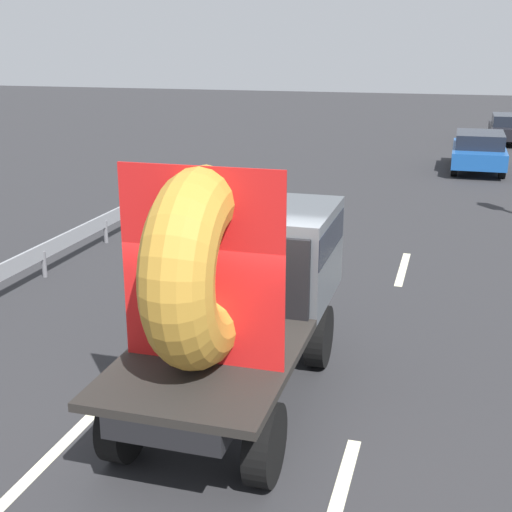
{
  "coord_description": "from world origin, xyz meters",
  "views": [
    {
      "loc": [
        2.68,
        -7.74,
        4.66
      ],
      "look_at": [
        0.07,
        1.24,
        1.77
      ],
      "focal_mm": 48.82,
      "sensor_mm": 36.0,
      "label": 1
    }
  ],
  "objects": [
    {
      "name": "flatbed_truck",
      "position": [
        0.07,
        0.56,
        1.71
      ],
      "size": [
        2.02,
        4.9,
        3.41
      ],
      "color": "black",
      "rests_on": "ground_plane"
    },
    {
      "name": "lane_dash_left_near",
      "position": [
        -1.62,
        -1.52,
        0.0
      ],
      "size": [
        0.16,
        3.0,
        0.01
      ],
      "primitive_type": "cube",
      "rotation": [
        0.0,
        0.0,
        1.57
      ],
      "color": "beige",
      "rests_on": "ground_plane"
    },
    {
      "name": "lane_dash_right_near",
      "position": [
        1.77,
        -1.5,
        0.0
      ],
      "size": [
        0.16,
        2.45,
        0.01
      ],
      "primitive_type": "cube",
      "rotation": [
        0.0,
        0.0,
        1.57
      ],
      "color": "beige",
      "rests_on": "ground_plane"
    },
    {
      "name": "lane_dash_left_far",
      "position": [
        -1.62,
        6.51,
        0.0
      ],
      "size": [
        0.16,
        2.95,
        0.01
      ],
      "primitive_type": "cube",
      "rotation": [
        0.0,
        0.0,
        1.57
      ],
      "color": "beige",
      "rests_on": "ground_plane"
    },
    {
      "name": "ground_plane",
      "position": [
        0.0,
        0.0,
        0.0
      ],
      "size": [
        120.0,
        120.0,
        0.0
      ],
      "primitive_type": "plane",
      "color": "#28282B"
    },
    {
      "name": "guardrail",
      "position": [
        -5.3,
        2.79,
        0.52
      ],
      "size": [
        0.1,
        10.65,
        0.71
      ],
      "color": "gray",
      "rests_on": "ground_plane"
    },
    {
      "name": "oncoming_car",
      "position": [
        4.98,
        27.7,
        0.73
      ],
      "size": [
        1.78,
        4.14,
        1.35
      ],
      "color": "black",
      "rests_on": "ground_plane"
    },
    {
      "name": "distant_sedan",
      "position": [
        3.46,
        19.54,
        0.77
      ],
      "size": [
        1.89,
        4.4,
        1.44
      ],
      "color": "black",
      "rests_on": "ground_plane"
    },
    {
      "name": "lane_dash_right_far",
      "position": [
        1.77,
        6.71,
        0.0
      ],
      "size": [
        0.16,
        2.32,
        0.01
      ],
      "primitive_type": "cube",
      "rotation": [
        0.0,
        0.0,
        1.57
      ],
      "color": "beige",
      "rests_on": "ground_plane"
    }
  ]
}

